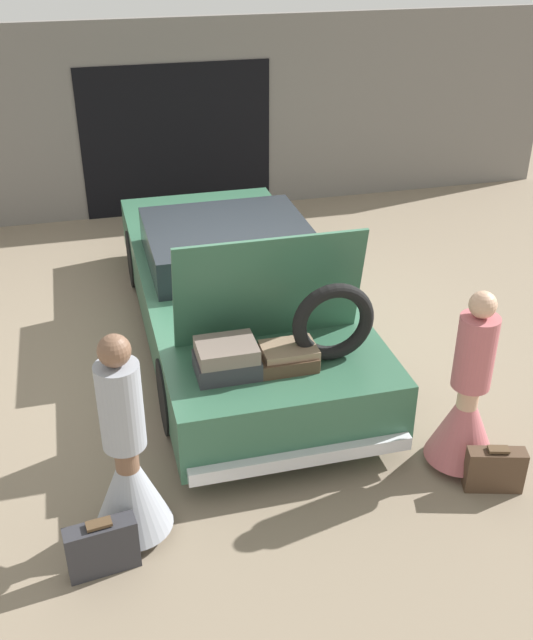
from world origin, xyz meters
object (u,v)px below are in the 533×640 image
object	(u,v)px
person_left	(128,468)
suitcase_beside_left_person	(102,547)
person_right	(467,406)
suitcase_beside_right_person	(495,470)
car	(235,290)

from	to	relation	value
person_left	suitcase_beside_left_person	xyz separation A→B (m)	(-0.25, -0.31, -0.41)
person_right	suitcase_beside_right_person	distance (m)	0.55
person_left	car	bearing A→B (deg)	156.11
person_left	person_right	distance (m)	2.76
person_left	suitcase_beside_left_person	size ratio (longest dim) A/B	3.33
person_left	suitcase_beside_right_person	size ratio (longest dim) A/B	3.55
suitcase_beside_left_person	suitcase_beside_right_person	distance (m)	3.12
car	suitcase_beside_right_person	bearing A→B (deg)	-62.89
suitcase_beside_left_person	car	bearing A→B (deg)	61.50
car	person_left	world-z (taller)	car
car	suitcase_beside_left_person	distance (m)	3.42
person_left	suitcase_beside_right_person	world-z (taller)	person_left
person_left	suitcase_beside_left_person	bearing A→B (deg)	-34.96
suitcase_beside_left_person	suitcase_beside_right_person	bearing A→B (deg)	1.29
car	person_left	bearing A→B (deg)	-117.22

